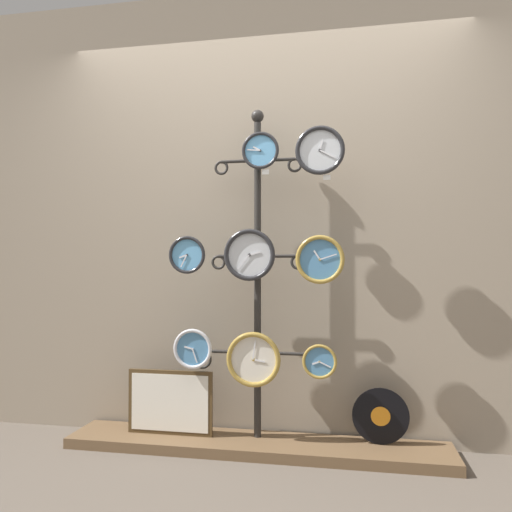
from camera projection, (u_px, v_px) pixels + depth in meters
name	position (u px, v px, depth m)	size (l,w,h in m)	color
ground_plane	(243.00, 476.00, 2.51)	(12.00, 12.00, 0.00)	brown
shop_wall	(262.00, 211.00, 3.10)	(4.40, 0.04, 2.80)	gray
low_shelf	(256.00, 445.00, 2.86)	(2.20, 0.36, 0.06)	brown
display_stand	(258.00, 337.00, 2.93)	(0.79, 0.41, 1.99)	#282623
clock_top_center	(261.00, 151.00, 2.87)	(0.22, 0.04, 0.22)	#60A8DB
clock_top_right	(320.00, 150.00, 2.77)	(0.28, 0.04, 0.28)	silver
clock_middle_left	(187.00, 255.00, 2.91)	(0.22, 0.04, 0.22)	#60A8DB
clock_middle_center	(249.00, 255.00, 2.86)	(0.30, 0.04, 0.30)	silver
clock_middle_right	(320.00, 260.00, 2.77)	(0.27, 0.04, 0.27)	#4C84B2
clock_bottom_left	(193.00, 349.00, 2.89)	(0.23, 0.04, 0.23)	#4C84B2
clock_bottom_center	(253.00, 359.00, 2.83)	(0.31, 0.04, 0.31)	silver
clock_bottom_right	(320.00, 361.00, 2.76)	(0.19, 0.04, 0.19)	#4C84B2
vinyl_record	(381.00, 416.00, 2.79)	(0.32, 0.01, 0.32)	black
picture_frame	(170.00, 402.00, 2.96)	(0.52, 0.02, 0.38)	#4C381E
price_tag_upper	(266.00, 172.00, 2.86)	(0.04, 0.00, 0.03)	white
price_tag_mid	(327.00, 177.00, 2.76)	(0.04, 0.00, 0.03)	white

